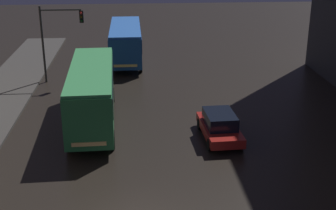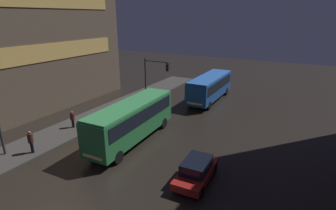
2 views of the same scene
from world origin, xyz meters
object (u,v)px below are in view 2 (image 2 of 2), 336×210
at_px(bus_near, 132,118).
at_px(bus_far, 210,86).
at_px(pedestrian_mid, 31,140).
at_px(pedestrian_far, 72,118).
at_px(traffic_light_main, 153,75).
at_px(car_taxi, 196,170).

distance_m(bus_near, bus_far, 14.19).
bearing_deg(pedestrian_mid, pedestrian_far, -19.75).
xyz_separation_m(bus_near, traffic_light_main, (-3.07, 8.47, 1.79)).
relative_size(bus_near, traffic_light_main, 1.76).
relative_size(car_taxi, pedestrian_far, 2.67).
bearing_deg(pedestrian_far, traffic_light_main, -85.73).
bearing_deg(pedestrian_far, bus_near, -148.96).
xyz_separation_m(pedestrian_mid, traffic_light_main, (2.42, 14.21, 2.65)).
distance_m(car_taxi, pedestrian_mid, 12.95).
relative_size(bus_far, traffic_light_main, 1.68).
bearing_deg(bus_far, bus_near, 82.39).
bearing_deg(bus_near, car_taxi, 156.74).
relative_size(bus_near, bus_far, 1.05).
distance_m(pedestrian_far, traffic_light_main, 10.19).
bearing_deg(pedestrian_far, bus_far, -94.54).
height_order(car_taxi, pedestrian_far, pedestrian_far).
xyz_separation_m(bus_near, pedestrian_far, (-6.54, -0.69, -0.99)).
distance_m(bus_near, traffic_light_main, 9.19).
bearing_deg(pedestrian_far, car_taxi, -163.64).
bearing_deg(bus_far, pedestrian_far, 60.25).
relative_size(bus_far, car_taxi, 2.23).
bearing_deg(car_taxi, bus_near, -23.99).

